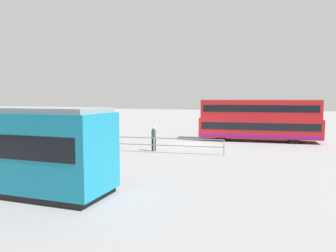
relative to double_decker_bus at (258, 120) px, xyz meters
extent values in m
plane|color=gray|center=(4.76, 3.88, -1.95)|extent=(160.00, 160.00, 0.00)
cube|color=red|center=(-0.01, 0.00, -0.73)|extent=(10.71, 3.49, 1.73)
cube|color=red|center=(-0.01, 0.00, 0.95)|extent=(10.39, 3.36, 1.64)
cube|color=black|center=(-0.01, 0.00, -0.52)|extent=(10.19, 3.46, 0.64)
cube|color=black|center=(-0.01, 0.00, 1.04)|extent=(9.87, 3.34, 0.60)
cube|color=#8C198C|center=(-0.01, 0.00, -1.35)|extent=(10.50, 3.51, 0.24)
cube|color=#B2B2B7|center=(-0.01, 0.00, 1.82)|extent=(10.39, 3.36, 0.10)
cylinder|color=black|center=(3.24, 0.33, -1.45)|extent=(1.24, 2.48, 1.00)
cylinder|color=black|center=(-2.88, -0.29, -1.45)|extent=(1.24, 2.48, 1.00)
cylinder|color=black|center=(6.90, 8.20, -1.51)|extent=(0.14, 0.14, 0.89)
cylinder|color=black|center=(6.68, 8.25, -1.51)|extent=(0.14, 0.14, 0.89)
cylinder|color=#335938|center=(6.79, 8.23, -0.72)|extent=(0.38, 0.38, 0.68)
sphere|color=beige|center=(6.79, 8.23, -0.26)|extent=(0.24, 0.24, 0.24)
cube|color=gray|center=(6.50, 8.83, -0.90)|extent=(9.77, 1.26, 0.06)
cube|color=gray|center=(6.50, 8.83, -1.40)|extent=(9.77, 1.26, 0.06)
cylinder|color=gray|center=(1.61, 8.23, -1.42)|extent=(0.07, 0.07, 1.05)
cylinder|color=gray|center=(6.50, 8.83, -1.42)|extent=(0.07, 0.07, 1.05)
cylinder|color=gray|center=(11.38, 9.43, -1.42)|extent=(0.07, 0.07, 1.05)
cylinder|color=slate|center=(10.30, 9.14, -0.69)|extent=(0.10, 0.10, 2.53)
cube|color=#D8D84C|center=(10.30, 9.18, 0.22)|extent=(1.18, 0.05, 0.51)
camera|label=1|loc=(-2.10, 29.25, 1.91)|focal=33.46mm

